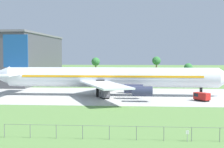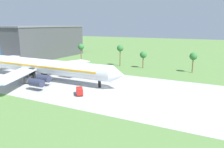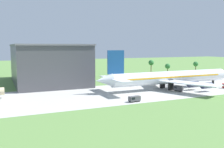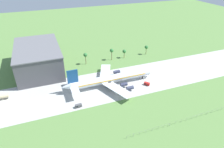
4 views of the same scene
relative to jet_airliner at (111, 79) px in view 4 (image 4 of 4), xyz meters
name	(u,v)px [view 4 (image 4 of 4)]	position (x,y,z in m)	size (l,w,h in m)	color
ground_plane	(143,78)	(29.25, 0.93, -5.58)	(600.00, 600.00, 0.00)	#5B8442
taxiway_strip	(143,78)	(29.25, 0.93, -5.57)	(320.00, 44.00, 0.02)	#B2B2AD
jet_airliner	(111,79)	(0.00, 0.00, 0.00)	(76.01, 53.91, 18.78)	silver
baggage_tug	(78,106)	(-29.74, -18.01, -4.42)	(4.63, 2.50, 2.13)	black
fuel_truck	(147,84)	(26.39, -10.20, -4.34)	(4.29, 4.63, 2.28)	black
catering_van	(113,88)	(-0.41, -6.93, -4.18)	(3.51, 4.42, 2.60)	black
perimeter_fence	(187,119)	(29.25, -54.07, -4.13)	(80.10, 0.10, 2.10)	slate
no_stopping_sign	(169,125)	(16.59, -54.38, -4.53)	(0.44, 0.08, 1.68)	gray
terminal_building	(38,58)	(-49.87, 47.13, 5.25)	(36.72, 61.20, 21.62)	#47474C
palm_tree_row	(118,51)	(23.05, 42.17, 2.79)	(67.63, 3.60, 11.71)	brown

